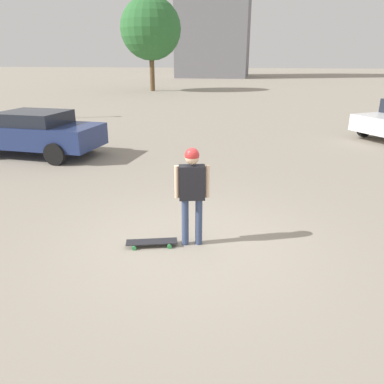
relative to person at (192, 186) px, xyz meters
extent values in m
plane|color=gray|center=(0.00, 0.00, -1.07)|extent=(220.00, 220.00, 0.00)
cylinder|color=#38476B|center=(0.03, -0.11, -0.65)|extent=(0.12, 0.12, 0.83)
cylinder|color=#38476B|center=(-0.03, 0.11, -0.65)|extent=(0.12, 0.12, 0.83)
cube|color=black|center=(0.00, 0.00, 0.05)|extent=(0.29, 0.46, 0.57)
cylinder|color=beige|center=(0.06, -0.24, 0.07)|extent=(0.08, 0.08, 0.55)
cylinder|color=beige|center=(-0.06, 0.24, 0.07)|extent=(0.08, 0.08, 0.55)
sphere|color=beige|center=(0.00, 0.00, 0.47)|extent=(0.23, 0.23, 0.23)
sphere|color=red|center=(0.00, 0.00, 0.51)|extent=(0.24, 0.24, 0.24)
cube|color=#232328|center=(0.20, -0.66, -0.99)|extent=(0.45, 0.90, 0.01)
cylinder|color=green|center=(0.40, -0.92, -1.03)|extent=(0.05, 0.08, 0.07)
cylinder|color=green|center=(0.15, -0.98, -1.03)|extent=(0.05, 0.08, 0.07)
cylinder|color=green|center=(0.24, -0.35, -1.03)|extent=(0.05, 0.08, 0.07)
cylinder|color=green|center=(-0.01, -0.41, -1.03)|extent=(0.05, 0.08, 0.07)
cube|color=navy|center=(-5.26, -6.18, -0.39)|extent=(2.17, 4.52, 0.69)
cube|color=#1E232D|center=(-5.25, -6.07, 0.15)|extent=(1.79, 2.10, 0.40)
cylinder|color=black|center=(-6.27, -7.46, -0.74)|extent=(0.25, 0.68, 0.67)
cylinder|color=black|center=(-4.24, -4.90, -0.74)|extent=(0.25, 0.68, 0.67)
cylinder|color=black|center=(-6.06, -4.75, -0.74)|extent=(0.25, 0.68, 0.67)
cylinder|color=black|center=(-10.37, 5.25, -0.73)|extent=(0.55, 0.68, 0.68)
cube|color=slate|center=(-58.08, -6.69, 9.90)|extent=(12.12, 10.69, 21.93)
cylinder|color=brown|center=(-29.85, -9.12, 0.70)|extent=(0.44, 0.44, 3.54)
sphere|color=#2D6B33|center=(-29.85, -9.12, 4.39)|extent=(5.50, 5.50, 5.50)
camera|label=1|loc=(5.71, 1.02, 1.98)|focal=35.00mm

